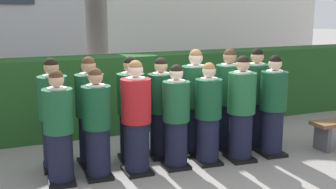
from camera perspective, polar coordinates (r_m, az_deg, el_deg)
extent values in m
plane|color=gray|center=(6.36, 0.87, -9.74)|extent=(60.00, 60.00, 0.00)
cylinder|color=black|center=(5.89, -14.26, -8.25)|extent=(0.34, 0.34, 0.71)
cube|color=black|center=(6.01, -14.10, -11.19)|extent=(0.38, 0.46, 0.05)
cylinder|color=#19512D|center=(5.70, -14.59, -2.15)|extent=(0.40, 0.40, 0.58)
cylinder|color=white|center=(5.64, -14.75, 0.78)|extent=(0.25, 0.25, 0.03)
cube|color=navy|center=(5.86, -14.77, -0.61)|extent=(0.04, 0.01, 0.26)
sphere|color=tan|center=(5.62, -14.81, 1.93)|extent=(0.20, 0.20, 0.20)
sphere|color=#472D19|center=(5.62, -14.83, 2.28)|extent=(0.18, 0.18, 0.18)
cylinder|color=black|center=(5.98, -9.40, -7.72)|extent=(0.34, 0.34, 0.71)
cube|color=black|center=(6.10, -9.30, -10.63)|extent=(0.38, 0.46, 0.05)
cylinder|color=#144728|center=(5.80, -9.61, -1.71)|extent=(0.40, 0.40, 0.58)
cylinder|color=white|center=(5.74, -9.72, 1.17)|extent=(0.25, 0.25, 0.03)
cube|color=#236038|center=(5.96, -9.95, -0.21)|extent=(0.04, 0.01, 0.26)
sphere|color=tan|center=(5.72, -9.76, 2.30)|extent=(0.20, 0.20, 0.20)
sphere|color=#472D19|center=(5.71, -9.77, 2.65)|extent=(0.18, 0.18, 0.18)
cylinder|color=black|center=(6.07, -4.23, -7.11)|extent=(0.36, 0.36, 0.74)
cube|color=black|center=(6.19, -4.18, -10.15)|extent=(0.37, 0.46, 0.05)
cylinder|color=#AD191E|center=(5.88, -4.33, -0.84)|extent=(0.42, 0.42, 0.61)
cylinder|color=white|center=(5.82, -4.38, 2.16)|extent=(0.26, 0.26, 0.03)
cube|color=#236038|center=(6.04, -4.93, 0.69)|extent=(0.04, 0.01, 0.27)
sphere|color=beige|center=(5.80, -4.40, 3.33)|extent=(0.21, 0.21, 0.21)
sphere|color=olive|center=(5.80, -4.40, 3.69)|extent=(0.19, 0.19, 0.19)
cube|color=white|center=(6.16, -5.09, -1.16)|extent=(0.15, 0.01, 0.20)
cylinder|color=black|center=(6.27, 1.09, -6.65)|extent=(0.34, 0.34, 0.70)
cube|color=black|center=(6.38, 1.07, -9.43)|extent=(0.38, 0.46, 0.05)
cylinder|color=#19512D|center=(6.10, 1.11, -0.92)|extent=(0.40, 0.40, 0.58)
cylinder|color=white|center=(6.04, 1.12, 1.82)|extent=(0.25, 0.25, 0.03)
cube|color=navy|center=(6.25, 0.55, 0.48)|extent=(0.04, 0.01, 0.26)
sphere|color=beige|center=(6.02, 1.12, 2.89)|extent=(0.20, 0.20, 0.20)
sphere|color=black|center=(6.01, 1.13, 3.21)|extent=(0.18, 0.18, 0.18)
cube|color=white|center=(6.35, 0.34, -1.19)|extent=(0.15, 0.02, 0.20)
cylinder|color=black|center=(6.45, 5.36, -6.16)|extent=(0.34, 0.34, 0.71)
cube|color=black|center=(6.56, 5.31, -8.88)|extent=(0.38, 0.46, 0.05)
cylinder|color=#144728|center=(6.28, 5.47, -0.55)|extent=(0.40, 0.40, 0.58)
cylinder|color=white|center=(6.22, 5.53, 2.12)|extent=(0.25, 0.25, 0.03)
cube|color=navy|center=(6.43, 4.82, 0.81)|extent=(0.04, 0.01, 0.26)
sphere|color=beige|center=(6.20, 5.55, 3.16)|extent=(0.20, 0.20, 0.20)
sphere|color=olive|center=(6.20, 5.56, 3.48)|extent=(0.18, 0.18, 0.18)
cylinder|color=black|center=(6.64, 9.71, -5.56)|extent=(0.36, 0.36, 0.75)
cube|color=black|center=(6.75, 9.61, -8.38)|extent=(0.40, 0.49, 0.05)
cylinder|color=#1E5B33|center=(6.47, 9.92, 0.21)|extent=(0.42, 0.42, 0.62)
cylinder|color=white|center=(6.42, 10.02, 2.94)|extent=(0.26, 0.26, 0.03)
cube|color=#236038|center=(6.62, 9.14, 1.58)|extent=(0.04, 0.01, 0.27)
sphere|color=tan|center=(6.40, 10.05, 4.01)|extent=(0.21, 0.21, 0.21)
sphere|color=black|center=(6.39, 10.07, 4.34)|extent=(0.19, 0.19, 0.19)
cube|color=white|center=(6.72, 8.80, -0.12)|extent=(0.15, 0.02, 0.20)
cylinder|color=black|center=(6.97, 13.77, -4.94)|extent=(0.35, 0.35, 0.73)
cube|color=black|center=(7.07, 13.63, -7.60)|extent=(0.39, 0.48, 0.05)
cylinder|color=#144728|center=(6.81, 14.04, 0.47)|extent=(0.42, 0.42, 0.61)
cylinder|color=white|center=(6.76, 14.17, 3.04)|extent=(0.26, 0.26, 0.03)
cube|color=gold|center=(6.95, 13.22, 1.76)|extent=(0.04, 0.01, 0.27)
sphere|color=beige|center=(6.74, 14.22, 4.04)|extent=(0.21, 0.21, 0.21)
sphere|color=black|center=(6.74, 14.24, 4.34)|extent=(0.19, 0.19, 0.19)
cube|color=white|center=(7.05, 12.83, 0.16)|extent=(0.15, 0.02, 0.20)
cylinder|color=black|center=(6.40, -14.89, -6.43)|extent=(0.36, 0.36, 0.75)
cube|color=black|center=(6.52, -14.72, -9.36)|extent=(0.41, 0.49, 0.05)
cylinder|color=#19512D|center=(6.23, -15.22, -0.43)|extent=(0.42, 0.42, 0.62)
cylinder|color=white|center=(6.17, -15.38, 2.43)|extent=(0.26, 0.26, 0.03)
cube|color=gold|center=(6.40, -15.39, 1.02)|extent=(0.04, 0.01, 0.27)
sphere|color=tan|center=(6.15, -15.44, 3.54)|extent=(0.21, 0.21, 0.21)
sphere|color=black|center=(6.15, -15.46, 3.88)|extent=(0.20, 0.20, 0.20)
cube|color=white|center=(6.51, -15.32, -0.75)|extent=(0.15, 0.02, 0.20)
cylinder|color=black|center=(6.46, -10.27, -6.06)|extent=(0.36, 0.36, 0.75)
cube|color=black|center=(6.57, -10.16, -8.96)|extent=(0.39, 0.48, 0.05)
cylinder|color=#19512D|center=(6.29, -10.50, -0.11)|extent=(0.42, 0.42, 0.62)
cylinder|color=white|center=(6.23, -10.61, 2.72)|extent=(0.26, 0.26, 0.03)
cube|color=#236038|center=(6.45, -10.96, 1.30)|extent=(0.04, 0.01, 0.27)
sphere|color=tan|center=(6.21, -10.65, 3.82)|extent=(0.21, 0.21, 0.21)
sphere|color=#472D19|center=(6.21, -10.67, 4.16)|extent=(0.19, 0.19, 0.19)
cylinder|color=black|center=(6.54, -4.92, -5.73)|extent=(0.35, 0.35, 0.74)
cube|color=black|center=(6.65, -4.87, -8.57)|extent=(0.41, 0.49, 0.05)
cylinder|color=#19512D|center=(6.36, -5.03, 0.09)|extent=(0.42, 0.42, 0.61)
cylinder|color=white|center=(6.31, -5.08, 2.86)|extent=(0.26, 0.26, 0.03)
cube|color=#236038|center=(6.53, -5.43, 1.48)|extent=(0.04, 0.01, 0.27)
sphere|color=tan|center=(6.29, -5.10, 3.93)|extent=(0.21, 0.21, 0.21)
sphere|color=black|center=(6.29, -5.11, 4.27)|extent=(0.19, 0.19, 0.19)
cylinder|color=black|center=(6.68, -0.93, -5.38)|extent=(0.35, 0.35, 0.72)
cube|color=black|center=(6.79, -0.92, -8.09)|extent=(0.42, 0.49, 0.05)
cylinder|color=#144728|center=(6.52, -0.94, 0.18)|extent=(0.41, 0.41, 0.60)
cylinder|color=white|center=(6.46, -0.95, 2.81)|extent=(0.25, 0.25, 0.03)
cube|color=#236038|center=(6.68, -1.35, 1.51)|extent=(0.04, 0.02, 0.26)
sphere|color=tan|center=(6.44, -0.96, 3.84)|extent=(0.20, 0.20, 0.20)
sphere|color=black|center=(6.44, -0.96, 4.16)|extent=(0.19, 0.19, 0.19)
cylinder|color=black|center=(6.85, 3.63, -4.74)|extent=(0.37, 0.37, 0.78)
cube|color=black|center=(6.96, 3.59, -7.61)|extent=(0.43, 0.52, 0.05)
cylinder|color=#19512D|center=(6.68, 3.71, 1.10)|extent=(0.44, 0.44, 0.64)
cylinder|color=white|center=(6.63, 3.75, 3.86)|extent=(0.27, 0.27, 0.03)
cube|color=gold|center=(6.85, 3.11, 2.46)|extent=(0.04, 0.02, 0.28)
sphere|color=beige|center=(6.61, 3.76, 4.93)|extent=(0.22, 0.22, 0.22)
sphere|color=olive|center=(6.61, 3.77, 5.26)|extent=(0.20, 0.20, 0.20)
cylinder|color=black|center=(7.10, 8.03, -4.25)|extent=(0.37, 0.37, 0.77)
cube|color=black|center=(7.21, 7.95, -7.00)|extent=(0.40, 0.49, 0.05)
cylinder|color=#1E5B33|center=(6.94, 8.20, 1.34)|extent=(0.44, 0.44, 0.64)
cylinder|color=white|center=(6.89, 8.28, 3.99)|extent=(0.27, 0.27, 0.03)
cube|color=navy|center=(7.10, 7.37, 2.64)|extent=(0.04, 0.01, 0.28)
sphere|color=tan|center=(6.88, 8.31, 5.01)|extent=(0.22, 0.22, 0.22)
sphere|color=#472D19|center=(6.87, 8.32, 5.32)|extent=(0.20, 0.20, 0.20)
cylinder|color=black|center=(7.35, 11.54, -3.86)|extent=(0.36, 0.36, 0.76)
cube|color=black|center=(7.45, 11.43, -6.50)|extent=(0.39, 0.48, 0.05)
cylinder|color=#19512D|center=(7.19, 11.77, 1.49)|extent=(0.43, 0.43, 0.63)
cylinder|color=white|center=(7.14, 11.88, 4.02)|extent=(0.27, 0.27, 0.03)
cube|color=navy|center=(7.34, 10.90, 2.73)|extent=(0.04, 0.01, 0.28)
sphere|color=tan|center=(7.13, 11.92, 5.00)|extent=(0.22, 0.22, 0.22)
sphere|color=black|center=(7.12, 11.93, 5.30)|extent=(0.20, 0.20, 0.20)
cube|color=#214C1E|center=(8.12, -5.07, 0.28)|extent=(10.90, 0.70, 1.44)
cube|color=#4C4C51|center=(7.43, 20.06, -5.56)|extent=(0.09, 0.32, 0.42)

